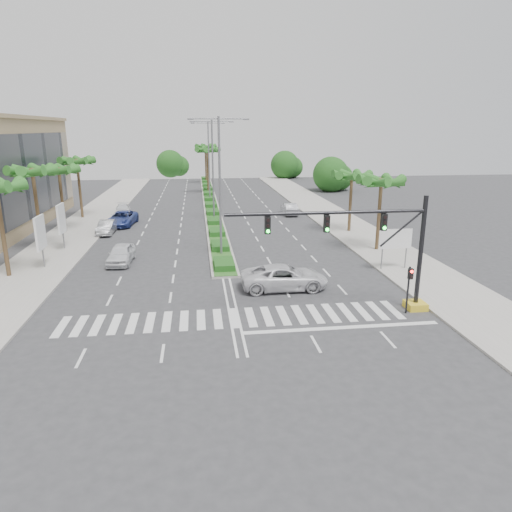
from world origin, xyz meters
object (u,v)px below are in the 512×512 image
Objects in this scene: car_parked_d at (123,209)px; car_crossing at (284,277)px; car_parked_c at (122,218)px; car_parked_a at (121,254)px; car_right at (289,209)px; car_parked_b at (107,227)px.

car_crossing reaches higher than car_parked_d.
car_crossing is (14.78, -24.07, 0.03)m from car_parked_c.
car_right is (18.57, 20.33, -0.03)m from car_parked_a.
car_parked_c is 21.32m from car_right.
car_parked_c is (-2.30, 15.98, 0.02)m from car_parked_a.
car_parked_b is 0.93× the size of car_right.
car_parked_b is at bearing 21.43° from car_right.
car_parked_b is 4.43m from car_parked_c.
car_parked_a is 23.54m from car_parked_d.
car_parked_d is (-0.98, 7.33, -0.17)m from car_parked_c.
car_crossing is at bearing -70.90° from car_parked_d.
car_parked_d is (-3.29, 23.30, -0.14)m from car_parked_a.
car_right is at bearing -15.31° from car_parked_d.
car_crossing is at bearing -52.17° from car_parked_c.
car_parked_d is 0.74× the size of car_crossing.
car_right is at bearing 18.06° from car_parked_c.
car_parked_b is 25.27m from car_crossing.
car_crossing is 29.07m from car_right.
car_parked_c is 28.24m from car_crossing.
car_parked_d is 22.06m from car_right.
car_parked_c is 0.97× the size of car_crossing.
car_right is at bearing -11.77° from car_crossing.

